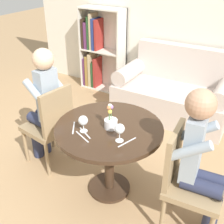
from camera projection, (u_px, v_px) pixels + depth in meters
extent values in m
plane|color=tan|center=(109.00, 188.00, 2.73)|extent=(16.00, 16.00, 0.00)
cube|color=silver|center=(193.00, 10.00, 3.67)|extent=(5.20, 0.05, 2.70)
cylinder|color=#382619|center=(109.00, 128.00, 2.39)|extent=(0.93, 0.93, 0.03)
cylinder|color=#382619|center=(109.00, 160.00, 2.56)|extent=(0.09, 0.09, 0.64)
cylinder|color=#382619|center=(109.00, 187.00, 2.73)|extent=(0.40, 0.40, 0.03)
cube|color=beige|center=(171.00, 102.00, 3.88)|extent=(1.52, 0.80, 0.42)
cube|color=beige|center=(183.00, 63.00, 3.89)|extent=(1.30, 0.16, 0.50)
cylinder|color=beige|center=(130.00, 71.00, 4.01)|extent=(0.22, 0.72, 0.22)
cube|color=silver|center=(107.00, 49.00, 4.55)|extent=(0.71, 0.02, 1.30)
cube|color=silver|center=(85.00, 47.00, 4.61)|extent=(0.02, 0.28, 1.30)
cube|color=silver|center=(121.00, 54.00, 4.30)|extent=(0.02, 0.28, 1.30)
cube|color=silver|center=(103.00, 87.00, 4.77)|extent=(0.67, 0.28, 0.02)
cube|color=silver|center=(102.00, 51.00, 4.45)|extent=(0.67, 0.28, 0.02)
cube|color=silver|center=(102.00, 8.00, 4.14)|extent=(0.67, 0.28, 0.02)
cube|color=#602D5B|center=(87.00, 70.00, 4.78)|extent=(0.03, 0.23, 0.47)
cube|color=olive|center=(90.00, 70.00, 4.75)|extent=(0.05, 0.23, 0.51)
cube|color=tan|center=(93.00, 69.00, 4.71)|extent=(0.05, 0.23, 0.56)
cube|color=#234723|center=(95.00, 74.00, 4.72)|extent=(0.03, 0.23, 0.43)
cube|color=maroon|center=(98.00, 72.00, 4.68)|extent=(0.04, 0.23, 0.50)
cube|color=#332319|center=(86.00, 33.00, 4.46)|extent=(0.04, 0.23, 0.46)
cube|color=#602D5B|center=(89.00, 35.00, 4.45)|extent=(0.05, 0.23, 0.41)
cube|color=#234723|center=(91.00, 32.00, 4.41)|extent=(0.04, 0.23, 0.51)
cube|color=tan|center=(94.00, 31.00, 4.38)|extent=(0.03, 0.23, 0.55)
cube|color=navy|center=(96.00, 34.00, 4.37)|extent=(0.04, 0.23, 0.48)
cube|color=maroon|center=(99.00, 35.00, 4.35)|extent=(0.04, 0.23, 0.47)
cylinder|color=#937A56|center=(52.00, 132.00, 3.24)|extent=(0.04, 0.04, 0.40)
cylinder|color=#937A56|center=(26.00, 146.00, 3.00)|extent=(0.04, 0.04, 0.40)
cylinder|color=#937A56|center=(73.00, 143.00, 3.04)|extent=(0.04, 0.04, 0.40)
cylinder|color=#937A56|center=(47.00, 159.00, 2.80)|extent=(0.04, 0.04, 0.40)
cube|color=#937A56|center=(47.00, 127.00, 2.91)|extent=(0.48, 0.48, 0.05)
cube|color=#937A56|center=(57.00, 112.00, 2.68)|extent=(0.10, 0.38, 0.45)
cylinder|color=#937A56|center=(216.00, 200.00, 2.34)|extent=(0.04, 0.04, 0.40)
cylinder|color=#937A56|center=(162.00, 216.00, 2.19)|extent=(0.04, 0.04, 0.40)
cylinder|color=#937A56|center=(174.00, 187.00, 2.47)|extent=(0.04, 0.04, 0.40)
cube|color=#937A56|center=(194.00, 188.00, 2.15)|extent=(0.45, 0.45, 0.05)
cube|color=#937A56|center=(174.00, 155.00, 2.10)|extent=(0.07, 0.38, 0.45)
cylinder|color=#282D47|center=(45.00, 135.00, 3.14)|extent=(0.11, 0.11, 0.45)
cylinder|color=#282D47|center=(37.00, 139.00, 3.07)|extent=(0.11, 0.11, 0.45)
cylinder|color=#282D47|center=(48.00, 117.00, 2.95)|extent=(0.31, 0.15, 0.11)
cylinder|color=#282D47|center=(40.00, 121.00, 2.87)|extent=(0.31, 0.15, 0.11)
cube|color=#93A3B2|center=(48.00, 97.00, 2.71)|extent=(0.15, 0.22, 0.56)
cylinder|color=#93A3B2|center=(58.00, 84.00, 2.75)|extent=(0.29, 0.11, 0.23)
cylinder|color=#93A3B2|center=(35.00, 93.00, 2.57)|extent=(0.29, 0.11, 0.23)
sphere|color=beige|center=(43.00, 59.00, 2.52)|extent=(0.20, 0.20, 0.20)
cylinder|color=#282D47|center=(210.00, 218.00, 2.15)|extent=(0.11, 0.11, 0.45)
cylinder|color=#282D47|center=(212.00, 208.00, 2.24)|extent=(0.11, 0.11, 0.45)
cylinder|color=#282D47|center=(201.00, 187.00, 2.06)|extent=(0.31, 0.13, 0.11)
cylinder|color=#282D47|center=(204.00, 177.00, 2.15)|extent=(0.31, 0.13, 0.11)
cube|color=#93A3B2|center=(193.00, 149.00, 2.01)|extent=(0.14, 0.21, 0.53)
cylinder|color=#93A3B2|center=(190.00, 151.00, 1.87)|extent=(0.29, 0.09, 0.23)
cylinder|color=#93A3B2|center=(198.00, 131.00, 2.08)|extent=(0.29, 0.09, 0.23)
sphere|color=tan|center=(201.00, 104.00, 1.83)|extent=(0.21, 0.21, 0.21)
cylinder|color=white|center=(84.00, 131.00, 2.33)|extent=(0.06, 0.06, 0.00)
cylinder|color=white|center=(83.00, 127.00, 2.31)|extent=(0.01, 0.01, 0.07)
sphere|color=white|center=(83.00, 120.00, 2.28)|extent=(0.08, 0.08, 0.08)
sphere|color=maroon|center=(83.00, 121.00, 2.28)|extent=(0.06, 0.06, 0.06)
cylinder|color=white|center=(119.00, 140.00, 2.21)|extent=(0.06, 0.06, 0.00)
cylinder|color=white|center=(120.00, 136.00, 2.19)|extent=(0.01, 0.01, 0.08)
sphere|color=white|center=(120.00, 129.00, 2.15)|extent=(0.08, 0.08, 0.08)
sphere|color=maroon|center=(120.00, 130.00, 2.16)|extent=(0.06, 0.06, 0.06)
cylinder|color=silver|center=(111.00, 124.00, 2.35)|extent=(0.11, 0.11, 0.08)
cylinder|color=#4C7A42|center=(111.00, 114.00, 2.30)|extent=(0.00, 0.00, 0.12)
sphere|color=#9E70B2|center=(111.00, 107.00, 2.27)|extent=(0.04, 0.04, 0.04)
cylinder|color=#4C7A42|center=(109.00, 114.00, 2.30)|extent=(0.01, 0.00, 0.12)
sphere|color=#E07F4C|center=(109.00, 108.00, 2.27)|extent=(0.04, 0.04, 0.04)
cylinder|color=#4C7A42|center=(110.00, 112.00, 2.31)|extent=(0.01, 0.01, 0.13)
sphere|color=silver|center=(110.00, 106.00, 2.28)|extent=(0.04, 0.04, 0.04)
cylinder|color=#4C7A42|center=(110.00, 116.00, 2.31)|extent=(0.00, 0.01, 0.08)
sphere|color=#EACC4C|center=(110.00, 112.00, 2.29)|extent=(0.04, 0.04, 0.04)
cube|color=silver|center=(127.00, 142.00, 2.19)|extent=(0.07, 0.18, 0.00)
cube|color=silver|center=(74.00, 128.00, 2.37)|extent=(0.11, 0.17, 0.00)
cube|color=silver|center=(82.00, 137.00, 2.25)|extent=(0.18, 0.09, 0.00)
cube|color=silver|center=(85.00, 133.00, 2.30)|extent=(0.17, 0.10, 0.00)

